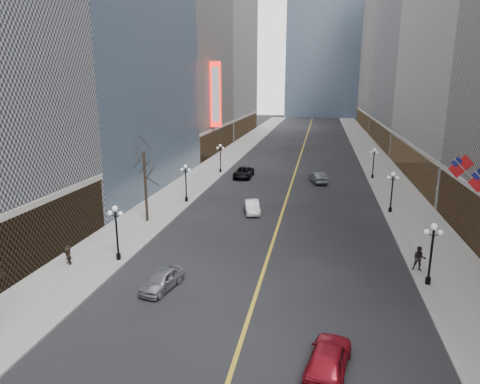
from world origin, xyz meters
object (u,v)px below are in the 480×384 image
at_px(car_nb_mid, 252,207).
at_px(streetlamp_east_2, 392,188).
at_px(streetlamp_east_1, 432,248).
at_px(streetlamp_west_2, 186,179).
at_px(streetlamp_west_1, 116,227).
at_px(streetlamp_east_3, 374,160).
at_px(car_nb_near, 162,280).
at_px(car_sb_far, 318,177).
at_px(car_sb_mid, 328,359).
at_px(car_nb_far, 244,173).
at_px(streetlamp_west_3, 220,155).

bearing_deg(car_nb_mid, streetlamp_east_2, -3.43).
height_order(streetlamp_east_1, car_nb_mid, streetlamp_east_1).
bearing_deg(streetlamp_west_2, streetlamp_west_1, -90.00).
xyz_separation_m(streetlamp_east_3, car_nb_near, (-18.37, -39.98, -2.21)).
xyz_separation_m(streetlamp_west_1, car_sb_far, (15.50, 31.79, -2.12)).
xyz_separation_m(streetlamp_east_2, car_sb_mid, (-7.08, -28.95, -2.09)).
bearing_deg(car_sb_mid, streetlamp_west_2, -49.94).
distance_m(car_nb_far, car_sb_far, 11.32).
height_order(streetlamp_west_3, car_nb_mid, streetlamp_west_3).
bearing_deg(car_nb_near, streetlamp_west_2, 115.21).
relative_size(streetlamp_east_1, streetlamp_east_3, 1.00).
bearing_deg(streetlamp_east_3, car_nb_near, -114.68).
bearing_deg(car_sb_far, car_sb_mid, 74.74).
xyz_separation_m(streetlamp_east_2, streetlamp_east_3, (0.00, 18.00, 0.00)).
xyz_separation_m(streetlamp_west_1, streetlamp_west_3, (0.00, 36.00, 0.00)).
distance_m(streetlamp_west_1, car_sb_far, 35.43).
bearing_deg(car_nb_near, streetlamp_east_2, 61.94).
bearing_deg(streetlamp_west_3, car_nb_near, -82.55).
relative_size(car_nb_far, car_sb_far, 1.20).
height_order(streetlamp_east_1, streetlamp_east_3, same).
xyz_separation_m(streetlamp_east_3, car_nb_mid, (-15.10, -20.76, -2.20)).
bearing_deg(streetlamp_east_2, car_nb_near, -129.90).
height_order(streetlamp_east_1, car_sb_far, streetlamp_east_1).
distance_m(streetlamp_west_3, car_nb_mid, 22.54).
height_order(streetlamp_west_2, car_nb_mid, streetlamp_west_2).
xyz_separation_m(streetlamp_east_1, streetlamp_east_3, (0.00, 36.00, 0.00)).
relative_size(streetlamp_east_2, streetlamp_west_1, 1.00).
distance_m(streetlamp_east_3, car_sb_far, 9.37).
relative_size(streetlamp_east_2, streetlamp_east_3, 1.00).
bearing_deg(streetlamp_west_1, car_nb_near, -37.25).
xyz_separation_m(streetlamp_west_2, car_nb_near, (5.23, -21.98, -2.21)).
height_order(streetlamp_west_1, car_sb_far, streetlamp_west_1).
bearing_deg(streetlamp_west_3, car_sb_mid, -70.62).
xyz_separation_m(streetlamp_west_3, car_nb_mid, (8.50, -20.76, -2.20)).
distance_m(streetlamp_east_3, car_nb_near, 44.05).
xyz_separation_m(car_nb_near, car_nb_mid, (3.27, 19.22, 0.01)).
relative_size(streetlamp_west_3, car_nb_mid, 1.06).
distance_m(streetlamp_west_2, streetlamp_west_3, 18.00).
height_order(streetlamp_east_3, car_nb_far, streetlamp_east_3).
height_order(car_nb_mid, car_nb_far, car_nb_far).
bearing_deg(car_nb_mid, streetlamp_west_2, 148.24).
bearing_deg(car_nb_near, car_sb_mid, -19.88).
bearing_deg(streetlamp_west_1, streetlamp_east_2, 37.33).
distance_m(streetlamp_west_1, streetlamp_west_3, 36.00).
xyz_separation_m(car_nb_near, car_nb_far, (-0.95, 37.19, 0.09)).
relative_size(streetlamp_east_3, car_sb_mid, 0.95).
distance_m(streetlamp_east_1, car_nb_mid, 21.57).
bearing_deg(streetlamp_east_2, car_sb_mid, -103.75).
xyz_separation_m(streetlamp_west_1, streetlamp_west_2, (0.00, 18.00, 0.00)).
xyz_separation_m(streetlamp_west_1, car_nb_near, (5.23, -3.98, -2.21)).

